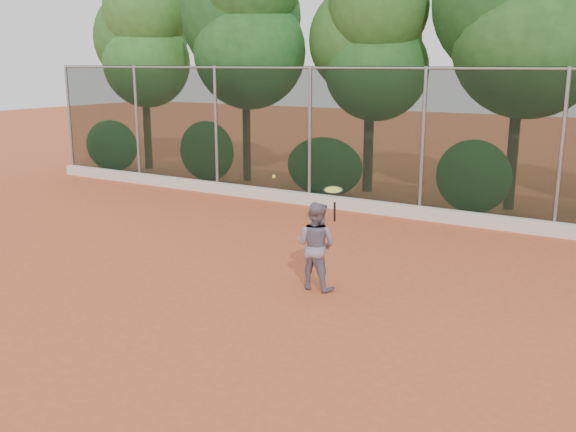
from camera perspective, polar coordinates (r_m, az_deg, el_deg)
The scene contains 7 objects.
ground at distance 9.53m, azimuth -3.16°, elevation -8.53°, with size 80.00×80.00×0.00m, color #C6562E.
concrete_curb at distance 15.35m, azimuth 11.38°, elevation 0.31°, with size 24.00×0.20×0.30m, color silver.
tennis_player at distance 10.28m, azimuth 2.47°, elevation -2.66°, with size 0.70×0.54×1.43m, color gray.
chainlink_fence at distance 15.23m, azimuth 11.91°, elevation 6.72°, with size 24.09×0.09×3.50m.
foliage_backdrop at distance 17.20m, azimuth 12.86°, elevation 15.90°, with size 23.70×3.63×7.55m.
tennis_racket at distance 9.75m, azimuth 4.06°, elevation 2.10°, with size 0.41×0.41×0.56m.
tennis_ball_in_flight at distance 10.92m, azimuth -1.27°, elevation 3.54°, with size 0.06×0.06×0.06m.
Camera 1 is at (5.04, -7.27, 3.56)m, focal length 40.00 mm.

